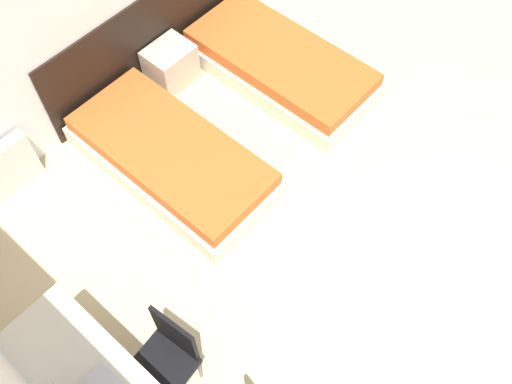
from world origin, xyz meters
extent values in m
cube|color=white|center=(0.00, 4.61, 1.35)|extent=(5.32, 0.05, 2.70)
cube|color=black|center=(0.73, 4.57, 0.48)|extent=(2.64, 0.03, 0.97)
cube|color=beige|center=(-0.06, 3.52, 0.10)|extent=(0.96, 2.03, 0.21)
cube|color=#E05B23|center=(-0.06, 3.52, 0.28)|extent=(0.88, 1.95, 0.15)
cube|color=beige|center=(1.52, 3.52, 0.10)|extent=(0.96, 2.03, 0.21)
cube|color=#E05B23|center=(1.52, 3.52, 0.28)|extent=(0.88, 1.95, 0.15)
cube|color=beige|center=(0.73, 4.35, 0.22)|extent=(0.47, 0.38, 0.44)
cube|color=beige|center=(-1.88, 2.97, 0.37)|extent=(0.50, 0.04, 0.74)
cube|color=black|center=(-1.49, 2.10, 0.42)|extent=(0.45, 0.45, 0.05)
cube|color=black|center=(-1.30, 2.12, 0.68)|extent=(0.06, 0.37, 0.48)
cylinder|color=slate|center=(-1.68, 2.26, 0.20)|extent=(0.02, 0.02, 0.39)
cylinder|color=slate|center=(-1.30, 1.94, 0.20)|extent=(0.02, 0.02, 0.39)
cylinder|color=slate|center=(-1.33, 2.30, 0.20)|extent=(0.02, 0.02, 0.39)
camera|label=1|loc=(-1.86, 0.88, 4.54)|focal=40.00mm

